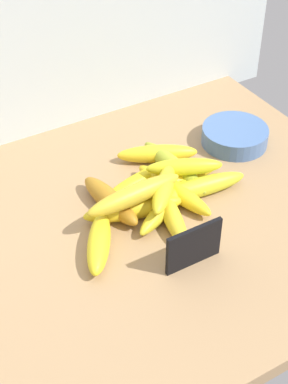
% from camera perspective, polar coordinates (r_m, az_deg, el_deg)
% --- Properties ---
extents(counter_top, '(1.10, 0.76, 0.03)m').
position_cam_1_polar(counter_top, '(1.12, -2.89, -4.51)').
color(counter_top, '#A37F57').
rests_on(counter_top, ground).
extents(chalkboard_sign, '(0.11, 0.02, 0.08)m').
position_cam_1_polar(chalkboard_sign, '(1.03, 4.83, -5.38)').
color(chalkboard_sign, black).
rests_on(chalkboard_sign, counter_top).
extents(fruit_bowl, '(0.15, 0.15, 0.04)m').
position_cam_1_polar(fruit_bowl, '(1.34, 8.82, 5.43)').
color(fruit_bowl, '#496BA3').
rests_on(fruit_bowl, counter_top).
extents(banana_0, '(0.20, 0.09, 0.04)m').
position_cam_1_polar(banana_0, '(1.12, -1.03, -1.64)').
color(banana_0, yellow).
rests_on(banana_0, counter_top).
extents(banana_1, '(0.08, 0.21, 0.04)m').
position_cam_1_polar(banana_1, '(1.17, 2.88, 0.23)').
color(banana_1, yellow).
rests_on(banana_1, counter_top).
extents(banana_2, '(0.17, 0.11, 0.04)m').
position_cam_1_polar(banana_2, '(1.26, 1.31, 3.75)').
color(banana_2, yellow).
rests_on(banana_2, counter_top).
extents(banana_3, '(0.08, 0.17, 0.04)m').
position_cam_1_polar(banana_3, '(1.11, 2.70, -2.32)').
color(banana_3, yellow).
rests_on(banana_3, counter_top).
extents(banana_4, '(0.20, 0.06, 0.04)m').
position_cam_1_polar(banana_4, '(1.18, 5.61, 0.52)').
color(banana_4, gold).
rests_on(banana_4, counter_top).
extents(banana_5, '(0.12, 0.15, 0.04)m').
position_cam_1_polar(banana_5, '(1.06, -4.40, -4.94)').
color(banana_5, yellow).
rests_on(banana_5, counter_top).
extents(banana_6, '(0.18, 0.07, 0.04)m').
position_cam_1_polar(banana_6, '(1.19, -0.47, 1.03)').
color(banana_6, yellow).
rests_on(banana_6, counter_top).
extents(banana_7, '(0.21, 0.04, 0.03)m').
position_cam_1_polar(banana_7, '(1.20, 3.38, 1.15)').
color(banana_7, yellow).
rests_on(banana_7, counter_top).
extents(banana_8, '(0.06, 0.21, 0.04)m').
position_cam_1_polar(banana_8, '(1.23, 2.93, 2.45)').
color(banana_8, '#A0AC2A').
rests_on(banana_8, counter_top).
extents(banana_9, '(0.19, 0.12, 0.03)m').
position_cam_1_polar(banana_9, '(1.14, 2.09, -1.19)').
color(banana_9, gold).
rests_on(banana_9, counter_top).
extents(banana_10, '(0.06, 0.18, 0.04)m').
position_cam_1_polar(banana_10, '(1.14, -3.29, -0.83)').
color(banana_10, '#AD741C').
rests_on(banana_10, counter_top).
extents(banana_11, '(0.13, 0.14, 0.04)m').
position_cam_1_polar(banana_11, '(1.12, 1.93, 0.35)').
color(banana_11, yellow).
rests_on(banana_11, banana_9).
extents(banana_12, '(0.16, 0.10, 0.03)m').
position_cam_1_polar(banana_12, '(1.18, 3.94, 2.46)').
color(banana_12, gold).
rests_on(banana_12, banana_7).
extents(banana_13, '(0.20, 0.05, 0.04)m').
position_cam_1_polar(banana_13, '(1.09, -0.92, -0.24)').
color(banana_13, gold).
rests_on(banana_13, banana_0).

